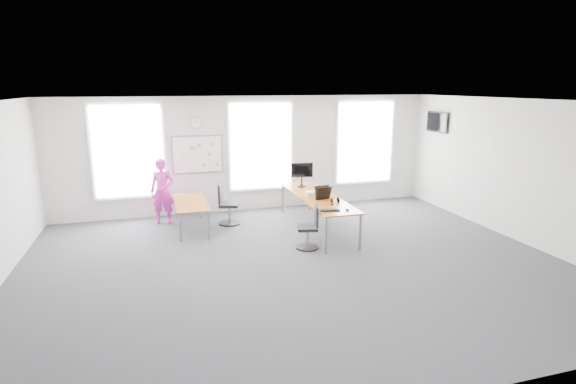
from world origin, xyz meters
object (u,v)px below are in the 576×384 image
object	(u,v)px
desk_left	(191,204)
chair_right	(310,230)
person	(162,191)
keyboard	(330,210)
monitor	(302,172)
chair_left	(227,206)
desk_right	(317,198)
headphones	(335,200)

from	to	relation	value
desk_left	chair_right	distance (m)	2.97
chair_right	person	distance (m)	3.87
desk_left	keyboard	distance (m)	3.33
chair_right	monitor	bearing A→B (deg)	179.90
monitor	chair_right	bearing A→B (deg)	-96.48
chair_right	monitor	size ratio (longest dim) A/B	1.47
keyboard	person	bearing A→B (deg)	152.20
chair_right	chair_left	xyz separation A→B (m)	(-1.37, 2.12, 0.04)
desk_right	keyboard	distance (m)	1.25
desk_left	headphones	xyz separation A→B (m)	(2.97, -1.45, 0.23)
desk_right	monitor	distance (m)	1.10
chair_left	person	world-z (taller)	person
desk_left	person	xyz separation A→B (m)	(-0.60, 0.66, 0.19)
desk_right	desk_left	bearing A→B (deg)	163.81
chair_right	chair_left	bearing A→B (deg)	-133.22
desk_left	chair_right	size ratio (longest dim) A/B	2.02
desk_left	chair_right	bearing A→B (deg)	-41.32
desk_left	keyboard	xyz separation A→B (m)	(2.62, -2.05, 0.19)
desk_left	keyboard	world-z (taller)	keyboard
person	desk_left	bearing A→B (deg)	-32.21
chair_left	headphones	xyz separation A→B (m)	(2.12, -1.61, 0.40)
headphones	keyboard	bearing A→B (deg)	-114.98
chair_left	monitor	distance (m)	2.04
desk_right	chair_left	distance (m)	2.19
keyboard	monitor	xyz separation A→B (m)	(0.14, 2.26, 0.35)
keyboard	monitor	size ratio (longest dim) A/B	0.66
chair_right	desk_right	bearing A→B (deg)	167.68
desk_right	monitor	world-z (taller)	monitor
desk_right	headphones	distance (m)	0.67
chair_right	monitor	distance (m)	2.36
headphones	monitor	distance (m)	1.71
monitor	chair_left	bearing A→B (deg)	-170.99
desk_right	chair_right	bearing A→B (deg)	-116.14
keyboard	chair_left	bearing A→B (deg)	140.85
chair_right	keyboard	distance (m)	0.57
desk_left	person	world-z (taller)	person
desk_right	chair_left	world-z (taller)	chair_left
chair_right	headphones	world-z (taller)	headphones
keyboard	monitor	world-z (taller)	monitor
chair_left	headphones	distance (m)	2.69
chair_right	person	world-z (taller)	person
headphones	desk_left	bearing A→B (deg)	159.45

